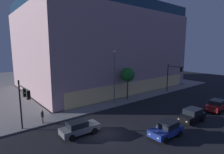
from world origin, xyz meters
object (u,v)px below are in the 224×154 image
(street_lamp_sidewalk, at_px, (114,71))
(car_blue, at_px, (166,129))
(car_black, at_px, (192,115))
(sidewalk_tree, at_px, (128,75))
(car_red, at_px, (216,105))
(car_grey, at_px, (79,128))
(modern_building, at_px, (100,47))
(traffic_light_far_corner, at_px, (172,74))
(traffic_light_near_corner, at_px, (23,98))
(pedestrian_waiting, at_px, (42,115))

(street_lamp_sidewalk, height_order, car_blue, street_lamp_sidewalk)
(car_blue, bearing_deg, car_black, 2.99)
(sidewalk_tree, distance_m, car_red, 14.99)
(car_grey, distance_m, car_blue, 9.62)
(modern_building, height_order, car_black, modern_building)
(traffic_light_far_corner, relative_size, car_red, 1.44)
(traffic_light_near_corner, bearing_deg, modern_building, 37.43)
(traffic_light_far_corner, xyz_separation_m, street_lamp_sidewalk, (-15.00, 1.38, 1.59))
(street_lamp_sidewalk, distance_m, car_grey, 12.49)
(pedestrian_waiting, relative_size, car_grey, 0.38)
(street_lamp_sidewalk, bearing_deg, car_black, -73.56)
(pedestrian_waiting, xyz_separation_m, car_red, (22.58, -11.89, -0.28))
(modern_building, xyz_separation_m, car_black, (-4.65, -27.30, -8.98))
(traffic_light_near_corner, height_order, sidewalk_tree, sidewalk_tree)
(car_grey, xyz_separation_m, car_red, (20.33, -6.38, 0.03))
(car_blue, height_order, car_black, car_black)
(traffic_light_far_corner, relative_size, pedestrian_waiting, 3.63)
(traffic_light_near_corner, relative_size, car_red, 1.37)
(sidewalk_tree, height_order, car_grey, sidewalk_tree)
(sidewalk_tree, bearing_deg, car_red, -62.32)
(pedestrian_waiting, relative_size, car_black, 0.40)
(street_lamp_sidewalk, relative_size, car_grey, 2.06)
(modern_building, relative_size, car_blue, 8.78)
(pedestrian_waiting, height_order, car_black, pedestrian_waiting)
(sidewalk_tree, xyz_separation_m, pedestrian_waiting, (-15.86, -0.92, -3.63))
(sidewalk_tree, relative_size, car_grey, 1.34)
(traffic_light_far_corner, bearing_deg, car_blue, -148.70)
(traffic_light_far_corner, xyz_separation_m, sidewalk_tree, (-11.30, 2.04, 0.59))
(traffic_light_far_corner, bearing_deg, car_black, -137.83)
(sidewalk_tree, bearing_deg, car_grey, -154.67)
(car_grey, distance_m, car_red, 21.31)
(car_blue, distance_m, car_red, 13.10)
(modern_building, relative_size, traffic_light_near_corner, 6.21)
(sidewalk_tree, height_order, pedestrian_waiting, sidewalk_tree)
(pedestrian_waiting, bearing_deg, car_grey, -67.81)
(car_red, bearing_deg, car_blue, 179.92)
(car_grey, bearing_deg, sidewalk_tree, 25.33)
(car_grey, relative_size, car_blue, 1.07)
(traffic_light_near_corner, relative_size, car_grey, 1.32)
(street_lamp_sidewalk, xyz_separation_m, car_blue, (-2.68, -12.14, -4.93))
(traffic_light_far_corner, relative_size, car_blue, 1.48)
(modern_building, height_order, car_blue, modern_building)
(sidewalk_tree, bearing_deg, car_blue, -116.51)
(traffic_light_near_corner, height_order, car_black, traffic_light_near_corner)
(car_red, bearing_deg, modern_building, 94.72)
(street_lamp_sidewalk, bearing_deg, traffic_light_far_corner, -5.27)
(traffic_light_near_corner, relative_size, car_black, 1.39)
(street_lamp_sidewalk, height_order, car_red, street_lamp_sidewalk)
(sidewalk_tree, bearing_deg, pedestrian_waiting, -176.67)
(traffic_light_far_corner, xyz_separation_m, car_red, (-4.58, -10.77, -3.32))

